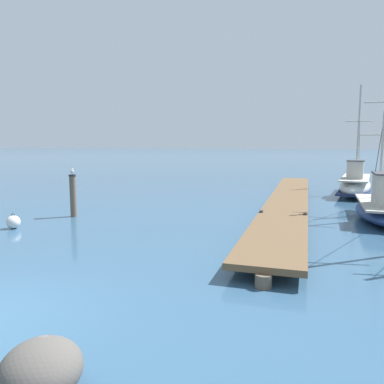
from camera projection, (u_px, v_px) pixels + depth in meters
name	position (u px, v px, depth m)	size (l,w,h in m)	color
floating_dock	(288.00, 200.00, 18.01)	(2.75, 21.56, 0.53)	brown
fishing_boat_0	(355.00, 184.00, 22.16)	(2.88, 6.40, 6.44)	silver
fishing_boat_1	(384.00, 206.00, 14.73)	(2.43, 6.01, 6.25)	navy
mooring_piling	(73.00, 195.00, 15.59)	(0.30, 0.30, 1.77)	brown
perched_seagull	(72.00, 171.00, 15.46)	(0.29, 0.32, 0.27)	gold
shore_rock_mid_cluster	(44.00, 367.00, 4.61)	(1.31, 1.34, 0.69)	#5F5A55
mooring_buoy	(13.00, 222.00, 13.47)	(0.48, 0.48, 0.56)	silver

